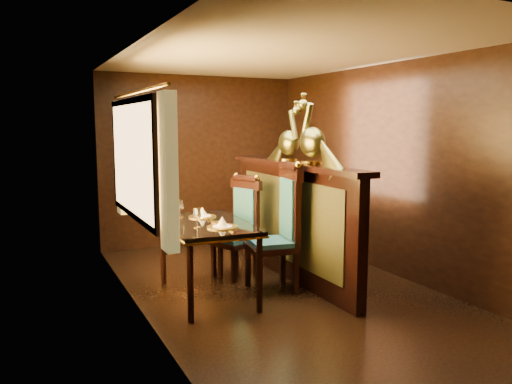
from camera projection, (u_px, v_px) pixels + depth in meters
ground at (280, 290)px, 5.42m from camera, size 5.00×5.00×0.00m
room_shell at (273, 144)px, 5.19m from camera, size 3.04×5.04×2.52m
partition at (292, 218)px, 5.73m from camera, size 0.26×2.70×1.36m
dining_table at (206, 229)px, 5.11m from camera, size 0.90×1.39×0.99m
chair_left at (283, 223)px, 5.36m from camera, size 0.58×0.60×1.41m
chair_right at (242, 223)px, 5.90m from camera, size 0.55×0.57×1.21m
peacock_left at (312, 129)px, 5.24m from camera, size 0.24×0.64×0.76m
peacock_right at (289, 132)px, 5.69m from camera, size 0.21×0.57×0.68m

